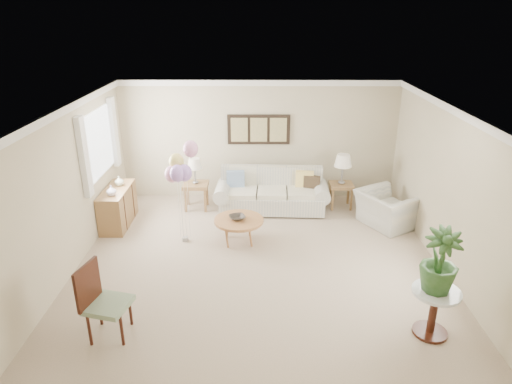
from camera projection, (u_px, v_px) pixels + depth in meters
ground_plane at (259, 263)px, 7.65m from camera, size 6.00×6.00×0.00m
room_shell at (252, 170)px, 7.13m from camera, size 6.04×6.04×2.60m
wall_art_triptych at (259, 130)px, 9.83m from camera, size 1.35×0.06×0.65m
sofa at (272, 194)px, 9.61m from camera, size 2.40×0.96×0.88m
end_table_left at (196, 187)px, 9.59m from camera, size 0.52×0.47×0.57m
end_table_right at (341, 187)px, 9.67m from camera, size 0.49×0.45×0.53m
lamp_left at (195, 164)px, 9.40m from camera, size 0.31×0.31×0.55m
lamp_right at (343, 162)px, 9.45m from camera, size 0.36×0.36×0.64m
coffee_table at (239, 221)px, 8.21m from camera, size 0.90×0.90×0.45m
decor_bowl at (237, 218)px, 8.18m from camera, size 0.37×0.37×0.07m
armchair at (387, 209)px, 8.89m from camera, size 1.31×1.36×0.68m
side_table at (435, 301)px, 5.82m from camera, size 0.61×0.61×0.66m
potted_plant at (440, 261)px, 5.61m from camera, size 0.51×0.51×0.85m
accent_chair at (101, 299)px, 5.79m from camera, size 0.62×0.62×1.04m
credenza at (118, 207)px, 8.92m from camera, size 0.46×1.20×0.74m
vase_white at (111, 191)px, 8.46m from camera, size 0.24×0.24×0.19m
vase_sage at (119, 181)px, 8.94m from camera, size 0.24×0.24×0.19m
balloon_cluster at (180, 167)px, 7.83m from camera, size 0.58×0.53×1.88m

